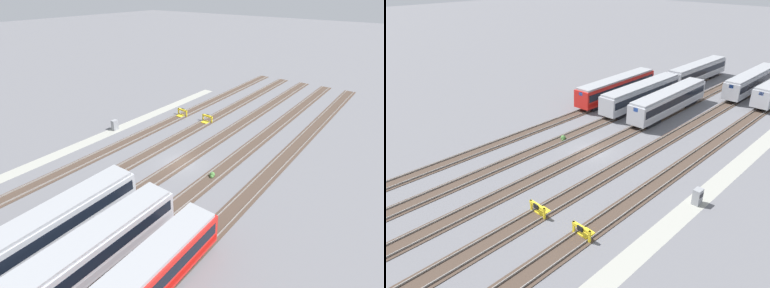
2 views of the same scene
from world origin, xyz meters
The scene contains 13 objects.
ground_plane centered at (0.00, 0.00, 0.00)m, with size 400.00×400.00×0.00m, color slate.
service_walkway centered at (0.00, -14.47, 0.00)m, with size 54.00×2.00×0.01m, color #9E9E93.
rail_track_nearest centered at (0.00, -9.98, 0.04)m, with size 90.00×2.23×0.21m.
rail_track_near_inner centered at (0.00, -4.99, 0.04)m, with size 90.00×2.23×0.21m.
rail_track_middle centered at (0.00, 0.00, 0.04)m, with size 90.00×2.24×0.21m.
rail_track_far_inner centered at (0.00, 4.99, 0.04)m, with size 90.00×2.23×0.21m.
rail_track_farthest centered at (0.00, 9.98, 0.04)m, with size 90.00×2.23×0.21m.
subway_car_front_row_left_inner centered at (17.64, 0.05, 2.04)m, with size 18.06×3.21×3.70m.
subway_car_front_row_rightmost centered at (17.64, 4.97, 2.04)m, with size 18.01×2.90×3.70m.
bumper_stop_nearest_track centered at (-12.33, -9.98, 0.51)m, with size 1.36×2.00×1.22m.
bumper_stop_near_inner_track centered at (-12.75, -5.00, 0.51)m, with size 1.36×2.01×1.22m.
electrical_cabinet centered at (-1.52, -14.60, 0.80)m, with size 0.90×0.73×1.60m.
weed_clump centered at (-0.01, 4.88, 0.24)m, with size 0.92×0.70×0.64m.
Camera 1 is at (24.80, 21.10, 19.97)m, focal length 28.00 mm.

